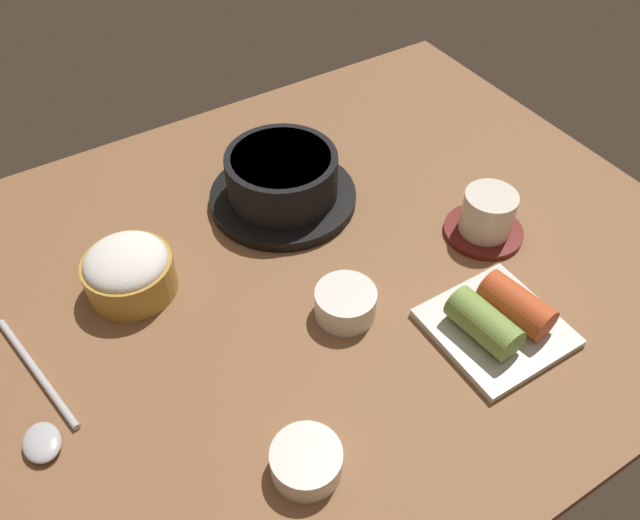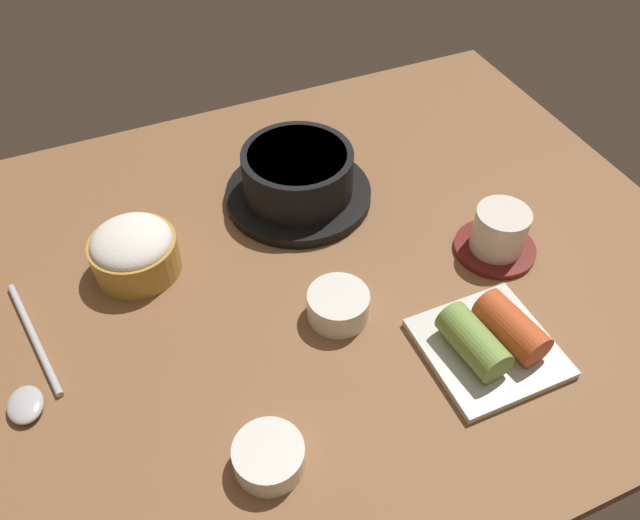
# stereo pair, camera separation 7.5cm
# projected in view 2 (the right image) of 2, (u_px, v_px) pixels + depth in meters

# --- Properties ---
(dining_table) EXTENTS (1.00, 0.76, 0.02)m
(dining_table) POSITION_uv_depth(u_px,v_px,m) (299.00, 276.00, 0.79)
(dining_table) COLOR brown
(dining_table) RESTS_ON ground
(stone_pot) EXTENTS (0.20, 0.20, 0.08)m
(stone_pot) POSITION_uv_depth(u_px,v_px,m) (298.00, 178.00, 0.85)
(stone_pot) COLOR black
(stone_pot) RESTS_ON dining_table
(rice_bowl) EXTENTS (0.11, 0.11, 0.07)m
(rice_bowl) POSITION_uv_depth(u_px,v_px,m) (134.00, 250.00, 0.76)
(rice_bowl) COLOR #B78C38
(rice_bowl) RESTS_ON dining_table
(tea_cup_with_saucer) EXTENTS (0.10, 0.10, 0.06)m
(tea_cup_with_saucer) POSITION_uv_depth(u_px,v_px,m) (499.00, 234.00, 0.78)
(tea_cup_with_saucer) COLOR maroon
(tea_cup_with_saucer) RESTS_ON dining_table
(banchan_cup_center) EXTENTS (0.07, 0.07, 0.04)m
(banchan_cup_center) POSITION_uv_depth(u_px,v_px,m) (338.00, 305.00, 0.72)
(banchan_cup_center) COLOR white
(banchan_cup_center) RESTS_ON dining_table
(kimchi_plate) EXTENTS (0.14, 0.14, 0.05)m
(kimchi_plate) POSITION_uv_depth(u_px,v_px,m) (491.00, 340.00, 0.68)
(kimchi_plate) COLOR silver
(kimchi_plate) RESTS_ON dining_table
(side_bowl_near) EXTENTS (0.07, 0.07, 0.03)m
(side_bowl_near) POSITION_uv_depth(u_px,v_px,m) (269.00, 456.00, 0.59)
(side_bowl_near) COLOR white
(side_bowl_near) RESTS_ON dining_table
(spoon) EXTENTS (0.06, 0.20, 0.01)m
(spoon) POSITION_uv_depth(u_px,v_px,m) (29.00, 380.00, 0.66)
(spoon) COLOR #B7B7BC
(spoon) RESTS_ON dining_table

